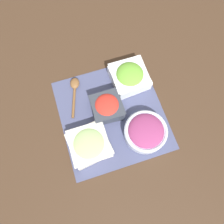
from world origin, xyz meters
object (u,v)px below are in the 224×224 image
object	(u,v)px
lettuce_bowl	(129,76)
wooden_spoon	(75,89)
tomato_bowl	(107,107)
cucumber_bowl	(89,144)
onion_bowl	(146,131)

from	to	relation	value
lettuce_bowl	wooden_spoon	bearing A→B (deg)	-7.64
tomato_bowl	lettuce_bowl	distance (m)	0.17
cucumber_bowl	onion_bowl	world-z (taller)	onion_bowl
lettuce_bowl	onion_bowl	bearing A→B (deg)	85.82
tomato_bowl	cucumber_bowl	xyz separation A→B (m)	(0.12, 0.13, -0.01)
onion_bowl	wooden_spoon	bearing A→B (deg)	-51.51
tomato_bowl	lettuce_bowl	size ratio (longest dim) A/B	0.83
cucumber_bowl	wooden_spoon	distance (m)	0.27
lettuce_bowl	onion_bowl	size ratio (longest dim) A/B	0.92
tomato_bowl	cucumber_bowl	world-z (taller)	tomato_bowl
tomato_bowl	wooden_spoon	world-z (taller)	tomato_bowl
onion_bowl	wooden_spoon	xyz separation A→B (m)	(0.23, -0.29, -0.02)
wooden_spoon	lettuce_bowl	bearing A→B (deg)	172.36
lettuce_bowl	wooden_spoon	world-z (taller)	lettuce_bowl
tomato_bowl	wooden_spoon	size ratio (longest dim) A/B	0.71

